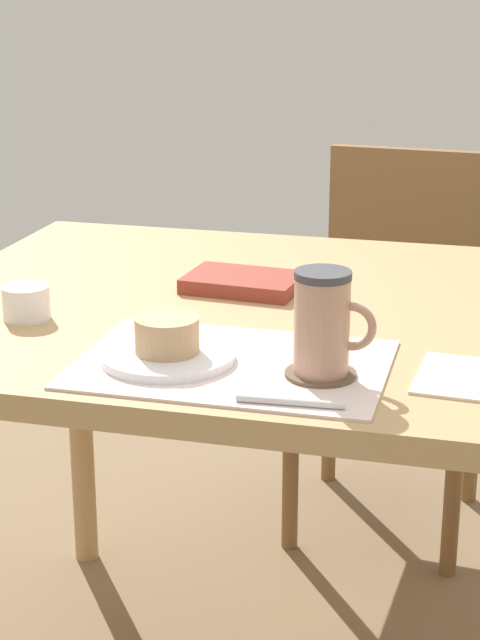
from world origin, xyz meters
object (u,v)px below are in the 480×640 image
pastry_plate (168,356)px  small_book (243,282)px  dining_table (288,352)px  pastry (167,335)px  sugar_bowl (26,303)px  wooden_chair (397,318)px  coffee_mug (324,322)px

pastry_plate → small_book: 0.35m
dining_table → pastry: bearing=-109.2°
sugar_bowl → small_book: bearing=39.8°
pastry_plate → wooden_chair: bearing=79.9°
pastry → small_book: bearing=88.1°
dining_table → sugar_bowl: bearing=-155.6°
dining_table → sugar_bowl: 0.41m
pastry → sugar_bowl: 0.29m
small_book → pastry: bearing=-87.0°
pastry → sugar_bowl: pastry is taller
pastry_plate → small_book: size_ratio=0.99×
wooden_chair → sugar_bowl: size_ratio=12.13×
coffee_mug → small_book: bearing=118.7°
small_book → pastry_plate: bearing=-87.0°
dining_table → pastry_plate: (-0.10, -0.29, 0.09)m
coffee_mug → sugar_bowl: coffee_mug is taller
dining_table → pastry: (-0.10, -0.29, 0.12)m
dining_table → pastry: pastry is taller
sugar_bowl → wooden_chair: bearing=64.4°
dining_table → pastry: size_ratio=13.76×
coffee_mug → dining_table: bearing=109.9°
pastry_plate → small_book: (0.01, 0.35, 0.00)m
sugar_bowl → small_book: sugar_bowl is taller
sugar_bowl → dining_table: bearing=24.4°
dining_table → coffee_mug: bearing=-70.1°
wooden_chair → pastry: wooden_chair is taller
sugar_bowl → small_book: size_ratio=0.39×
dining_table → wooden_chair: size_ratio=1.37×
dining_table → wooden_chair: wooden_chair is taller
pastry → wooden_chair: bearing=79.9°
small_book → wooden_chair: bearing=80.8°
pastry_plate → sugar_bowl: size_ratio=2.54×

